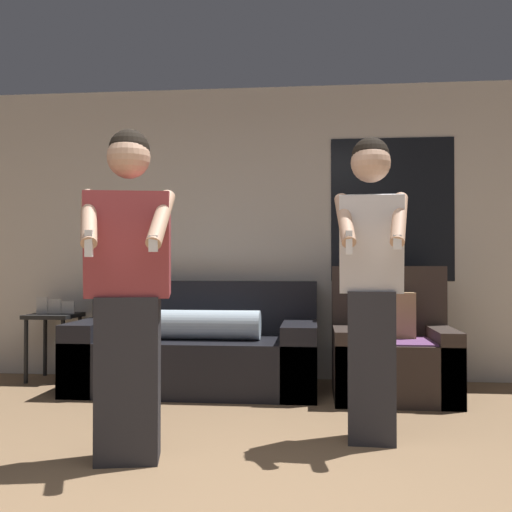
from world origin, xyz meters
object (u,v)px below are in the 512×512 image
at_px(armchair, 392,353).
at_px(side_table, 54,324).
at_px(couch, 198,351).
at_px(person_left, 128,291).
at_px(person_right, 371,281).

xyz_separation_m(armchair, side_table, (-2.98, 0.41, 0.17)).
relative_size(couch, armchair, 1.95).
xyz_separation_m(couch, side_table, (-1.38, 0.24, 0.20)).
relative_size(person_left, person_right, 0.98).
bearing_deg(side_table, armchair, -7.80).
height_order(couch, side_table, couch).
distance_m(couch, side_table, 1.41).
relative_size(armchair, person_right, 0.58).
xyz_separation_m(couch, person_right, (1.33, -1.44, 0.64)).
height_order(couch, person_left, person_left).
height_order(person_left, person_right, person_right).
xyz_separation_m(side_table, person_left, (1.39, -2.15, 0.40)).
bearing_deg(person_left, armchair, 47.44).
relative_size(armchair, side_table, 1.38).
distance_m(couch, person_right, 2.06).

